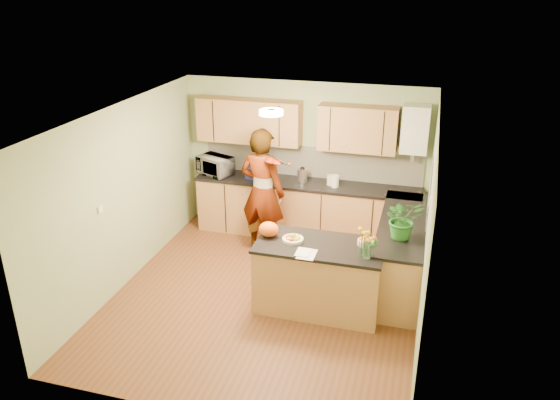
# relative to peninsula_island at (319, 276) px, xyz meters

# --- Properties ---
(floor) EXTENTS (4.50, 4.50, 0.00)m
(floor) POSITION_rel_peninsula_island_xyz_m (-0.74, 0.07, -0.46)
(floor) COLOR brown
(floor) RESTS_ON ground
(ceiling) EXTENTS (4.00, 4.50, 0.02)m
(ceiling) POSITION_rel_peninsula_island_xyz_m (-0.74, 0.07, 2.04)
(ceiling) COLOR silver
(ceiling) RESTS_ON wall_back
(wall_back) EXTENTS (4.00, 0.02, 2.50)m
(wall_back) POSITION_rel_peninsula_island_xyz_m (-0.74, 2.32, 0.79)
(wall_back) COLOR #94AB7A
(wall_back) RESTS_ON floor
(wall_front) EXTENTS (4.00, 0.02, 2.50)m
(wall_front) POSITION_rel_peninsula_island_xyz_m (-0.74, -2.18, 0.79)
(wall_front) COLOR #94AB7A
(wall_front) RESTS_ON floor
(wall_left) EXTENTS (0.02, 4.50, 2.50)m
(wall_left) POSITION_rel_peninsula_island_xyz_m (-2.74, 0.07, 0.79)
(wall_left) COLOR #94AB7A
(wall_left) RESTS_ON floor
(wall_right) EXTENTS (0.02, 4.50, 2.50)m
(wall_right) POSITION_rel_peninsula_island_xyz_m (1.26, 0.07, 0.79)
(wall_right) COLOR #94AB7A
(wall_right) RESTS_ON floor
(back_counter) EXTENTS (3.64, 0.62, 0.94)m
(back_counter) POSITION_rel_peninsula_island_xyz_m (-0.64, 2.02, 0.01)
(back_counter) COLOR #A87943
(back_counter) RESTS_ON floor
(right_counter) EXTENTS (0.62, 2.24, 0.94)m
(right_counter) POSITION_rel_peninsula_island_xyz_m (0.96, 0.92, 0.01)
(right_counter) COLOR #A87943
(right_counter) RESTS_ON floor
(splashback) EXTENTS (3.60, 0.02, 0.52)m
(splashback) POSITION_rel_peninsula_island_xyz_m (-0.64, 2.30, 0.74)
(splashback) COLOR silver
(splashback) RESTS_ON back_counter
(upper_cabinets) EXTENTS (3.20, 0.34, 0.70)m
(upper_cabinets) POSITION_rel_peninsula_island_xyz_m (-0.91, 2.15, 1.39)
(upper_cabinets) COLOR #A87943
(upper_cabinets) RESTS_ON wall_back
(boiler) EXTENTS (0.40, 0.30, 0.86)m
(boiler) POSITION_rel_peninsula_island_xyz_m (0.96, 2.16, 1.44)
(boiler) COLOR white
(boiler) RESTS_ON wall_back
(window_right) EXTENTS (0.01, 1.30, 1.05)m
(window_right) POSITION_rel_peninsula_island_xyz_m (1.26, 0.67, 1.09)
(window_right) COLOR white
(window_right) RESTS_ON wall_right
(light_switch) EXTENTS (0.02, 0.09, 0.09)m
(light_switch) POSITION_rel_peninsula_island_xyz_m (-2.72, -0.53, 0.84)
(light_switch) COLOR white
(light_switch) RESTS_ON wall_left
(ceiling_lamp) EXTENTS (0.30, 0.30, 0.07)m
(ceiling_lamp) POSITION_rel_peninsula_island_xyz_m (-0.74, 0.37, 2.00)
(ceiling_lamp) COLOR #FFEABF
(ceiling_lamp) RESTS_ON ceiling
(peninsula_island) EXTENTS (1.60, 0.82, 0.92)m
(peninsula_island) POSITION_rel_peninsula_island_xyz_m (0.00, 0.00, 0.00)
(peninsula_island) COLOR #A87943
(peninsula_island) RESTS_ON floor
(fruit_dish) EXTENTS (0.27, 0.27, 0.09)m
(fruit_dish) POSITION_rel_peninsula_island_xyz_m (-0.35, 0.00, 0.50)
(fruit_dish) COLOR beige
(fruit_dish) RESTS_ON peninsula_island
(orange_bowl) EXTENTS (0.21, 0.21, 0.12)m
(orange_bowl) POSITION_rel_peninsula_island_xyz_m (0.55, 0.15, 0.51)
(orange_bowl) COLOR beige
(orange_bowl) RESTS_ON peninsula_island
(flower_vase) EXTENTS (0.23, 0.23, 0.43)m
(flower_vase) POSITION_rel_peninsula_island_xyz_m (0.60, -0.18, 0.74)
(flower_vase) COLOR silver
(flower_vase) RESTS_ON peninsula_island
(orange_bag) EXTENTS (0.31, 0.28, 0.19)m
(orange_bag) POSITION_rel_peninsula_island_xyz_m (-0.68, 0.05, 0.56)
(orange_bag) COLOR #FF5E15
(orange_bag) RESTS_ON peninsula_island
(papers) EXTENTS (0.21, 0.29, 0.01)m
(papers) POSITION_rel_peninsula_island_xyz_m (-0.10, -0.30, 0.46)
(papers) COLOR white
(papers) RESTS_ON peninsula_island
(violinist) EXTENTS (0.82, 0.63, 1.99)m
(violinist) POSITION_rel_peninsula_island_xyz_m (-1.15, 1.29, 0.53)
(violinist) COLOR #DA9E85
(violinist) RESTS_ON floor
(violin) EXTENTS (0.59, 0.51, 0.15)m
(violin) POSITION_rel_peninsula_island_xyz_m (-0.95, 1.07, 1.13)
(violin) COLOR #4E1004
(violin) RESTS_ON violinist
(microwave) EXTENTS (0.66, 0.56, 0.31)m
(microwave) POSITION_rel_peninsula_island_xyz_m (-2.20, 1.99, 0.63)
(microwave) COLOR white
(microwave) RESTS_ON back_counter
(blue_box) EXTENTS (0.37, 0.31, 0.25)m
(blue_box) POSITION_rel_peninsula_island_xyz_m (-1.47, 1.99, 0.60)
(blue_box) COLOR navy
(blue_box) RESTS_ON back_counter
(kettle) EXTENTS (0.16, 0.16, 0.30)m
(kettle) POSITION_rel_peninsula_island_xyz_m (-0.71, 2.03, 0.60)
(kettle) COLOR silver
(kettle) RESTS_ON back_counter
(jar_cream) EXTENTS (0.13, 0.13, 0.17)m
(jar_cream) POSITION_rel_peninsula_island_xyz_m (-0.26, 2.02, 0.56)
(jar_cream) COLOR beige
(jar_cream) RESTS_ON back_counter
(jar_white) EXTENTS (0.15, 0.15, 0.19)m
(jar_white) POSITION_rel_peninsula_island_xyz_m (-0.17, 1.96, 0.57)
(jar_white) COLOR white
(jar_white) RESTS_ON back_counter
(potted_plant) EXTENTS (0.60, 0.56, 0.53)m
(potted_plant) POSITION_rel_peninsula_island_xyz_m (0.96, 0.42, 0.74)
(potted_plant) COLOR #286E24
(potted_plant) RESTS_ON right_counter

